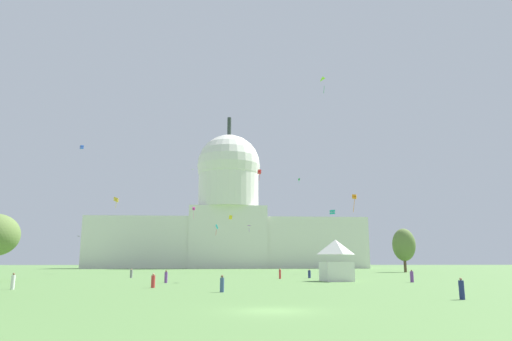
{
  "coord_description": "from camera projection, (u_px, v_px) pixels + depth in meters",
  "views": [
    {
      "loc": [
        -2.94,
        -27.71,
        2.83
      ],
      "look_at": [
        4.42,
        77.5,
        24.01
      ],
      "focal_mm": 31.97,
      "sensor_mm": 36.0,
      "label": 1
    }
  ],
  "objects": [
    {
      "name": "ground_plane",
      "position": [
        273.0,
        311.0,
        26.74
      ],
      "size": [
        800.0,
        800.0,
        0.0
      ],
      "primitive_type": "plane",
      "color": "#567F42"
    },
    {
      "name": "person_purple_back_left",
      "position": [
        166.0,
        277.0,
        62.09
      ],
      "size": [
        0.57,
        0.57,
        1.72
      ],
      "rotation": [
        0.0,
        0.0,
        0.99
      ],
      "color": "#703D93",
      "rests_on": "ground_plane"
    },
    {
      "name": "tree_east_near",
      "position": [
        404.0,
        245.0,
        126.52
      ],
      "size": [
        7.41,
        6.61,
        11.95
      ],
      "color": "brown",
      "rests_on": "ground_plane"
    },
    {
      "name": "kite_magenta_mid",
      "position": [
        194.0,
        209.0,
        138.36
      ],
      "size": [
        0.8,
        0.87,
        3.65
      ],
      "rotation": [
        0.0,
        0.0,
        6.25
      ],
      "color": "#D1339E"
    },
    {
      "name": "kite_black_low",
      "position": [
        76.0,
        237.0,
        111.79
      ],
      "size": [
        1.21,
        1.92,
        0.34
      ],
      "rotation": [
        0.0,
        0.0,
        5.01
      ],
      "color": "black"
    },
    {
      "name": "kite_red_mid",
      "position": [
        259.0,
        172.0,
        144.96
      ],
      "size": [
        1.18,
        1.25,
        3.58
      ],
      "rotation": [
        0.0,
        0.0,
        3.35
      ],
      "color": "red"
    },
    {
      "name": "person_purple_front_right",
      "position": [
        412.0,
        277.0,
        63.97
      ],
      "size": [
        0.65,
        0.65,
        1.73
      ],
      "rotation": [
        0.0,
        0.0,
        2.07
      ],
      "color": "#703D93",
      "rests_on": "ground_plane"
    },
    {
      "name": "capitol_building",
      "position": [
        228.0,
        217.0,
        203.66
      ],
      "size": [
        121.67,
        28.61,
        68.97
      ],
      "color": "silver",
      "rests_on": "ground_plane"
    },
    {
      "name": "kite_violet_low",
      "position": [
        249.0,
        226.0,
        159.46
      ],
      "size": [
        1.43,
        0.98,
        2.27
      ],
      "rotation": [
        0.0,
        0.0,
        6.08
      ],
      "color": "purple"
    },
    {
      "name": "person_red_near_tree_east",
      "position": [
        153.0,
        281.0,
        50.52
      ],
      "size": [
        0.6,
        0.6,
        1.59
      ],
      "rotation": [
        0.0,
        0.0,
        5.71
      ],
      "color": "red",
      "rests_on": "ground_plane"
    },
    {
      "name": "person_grey_back_center",
      "position": [
        131.0,
        274.0,
        82.17
      ],
      "size": [
        0.58,
        0.58,
        1.61
      ],
      "rotation": [
        0.0,
        0.0,
        1.9
      ],
      "color": "gray",
      "rests_on": "ground_plane"
    },
    {
      "name": "person_denim_mid_left",
      "position": [
        222.0,
        284.0,
        43.2
      ],
      "size": [
        0.5,
        0.5,
        1.59
      ],
      "rotation": [
        0.0,
        0.0,
        1.88
      ],
      "color": "#3D5684",
      "rests_on": "ground_plane"
    },
    {
      "name": "person_navy_aisle_center",
      "position": [
        462.0,
        290.0,
        34.8
      ],
      "size": [
        0.56,
        0.56,
        1.63
      ],
      "rotation": [
        0.0,
        0.0,
        2.52
      ],
      "color": "navy",
      "rests_on": "ground_plane"
    },
    {
      "name": "kite_blue_mid",
      "position": [
        82.0,
        147.0,
        111.23
      ],
      "size": [
        1.03,
        1.03,
        0.88
      ],
      "rotation": [
        0.0,
        0.0,
        5.4
      ],
      "color": "blue"
    },
    {
      "name": "kite_yellow_low",
      "position": [
        231.0,
        217.0,
        85.69
      ],
      "size": [
        0.71,
        0.52,
        0.79
      ],
      "rotation": [
        0.0,
        0.0,
        6.05
      ],
      "color": "yellow"
    },
    {
      "name": "kite_lime_mid",
      "position": [
        326.0,
        81.0,
        80.12
      ],
      "size": [
        0.89,
        1.77,
        2.58
      ],
      "rotation": [
        0.0,
        0.0,
        1.55
      ],
      "color": "#8CD133"
    },
    {
      "name": "person_navy_back_right",
      "position": [
        309.0,
        274.0,
        80.85
      ],
      "size": [
        0.63,
        0.63,
        1.53
      ],
      "rotation": [
        0.0,
        0.0,
        0.41
      ],
      "color": "navy",
      "rests_on": "ground_plane"
    },
    {
      "name": "person_red_mid_right",
      "position": [
        280.0,
        274.0,
        77.23
      ],
      "size": [
        0.4,
        0.4,
        1.77
      ],
      "rotation": [
        0.0,
        0.0,
        4.84
      ],
      "color": "red",
      "rests_on": "ground_plane"
    },
    {
      "name": "person_white_lawn_far_right",
      "position": [
        13.0,
        282.0,
        47.36
      ],
      "size": [
        0.53,
        0.53,
        1.69
      ],
      "rotation": [
        0.0,
        0.0,
        2.03
      ],
      "color": "silver",
      "rests_on": "ground_plane"
    },
    {
      "name": "kite_white_high",
      "position": [
        192.0,
        170.0,
        180.2
      ],
      "size": [
        1.28,
        1.06,
        0.12
      ],
      "rotation": [
        0.0,
        0.0,
        5.72
      ],
      "color": "white"
    },
    {
      "name": "kite_cyan_low",
      "position": [
        217.0,
        227.0,
        116.71
      ],
      "size": [
        0.81,
        0.76,
        2.8
      ],
      "rotation": [
        0.0,
        0.0,
        4.36
      ],
      "color": "#33BCDB"
    },
    {
      "name": "kite_gold_mid",
      "position": [
        116.0,
        200.0,
        117.13
      ],
      "size": [
        1.16,
        1.07,
        2.92
      ],
      "rotation": [
        0.0,
        0.0,
        1.55
      ],
      "color": "gold"
    },
    {
      "name": "kite_green_high",
      "position": [
        299.0,
        180.0,
        187.49
      ],
      "size": [
        0.94,
        0.89,
        2.22
      ],
      "rotation": [
        0.0,
        0.0,
        1.29
      ],
      "color": "green"
    },
    {
      "name": "kite_turquoise_low",
      "position": [
        332.0,
        212.0,
        111.92
      ],
      "size": [
        1.25,
        1.23,
        1.09
      ],
      "rotation": [
        0.0,
        0.0,
        1.88
      ],
      "color": "teal"
    },
    {
      "name": "kite_orange_low",
      "position": [
        354.0,
        197.0,
        75.4
      ],
      "size": [
        0.9,
        0.88,
        2.97
      ],
      "rotation": [
        0.0,
        0.0,
        4.35
      ],
      "color": "orange"
    },
    {
      "name": "event_tent",
      "position": [
        336.0,
        260.0,
        67.83
      ],
      "size": [
        4.76,
        4.78,
        6.1
      ],
      "rotation": [
        0.0,
        0.0,
        0.11
      ],
      "color": "white",
      "rests_on": "ground_plane"
    }
  ]
}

